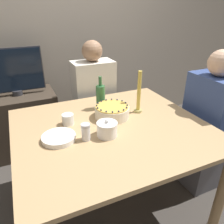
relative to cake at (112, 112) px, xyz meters
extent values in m
plane|color=#3D3833|center=(-0.06, -0.13, -0.78)|extent=(12.00, 12.00, 0.00)
cube|color=#ADA393|center=(-0.06, 1.27, 0.52)|extent=(8.00, 0.05, 2.60)
cube|color=tan|center=(-0.06, -0.13, -0.06)|extent=(1.30, 1.15, 0.03)
cylinder|color=tan|center=(0.53, -0.64, -0.43)|extent=(0.07, 0.07, 0.71)
cylinder|color=tan|center=(-0.65, 0.38, -0.43)|extent=(0.07, 0.07, 0.71)
cylinder|color=tan|center=(0.53, 0.38, -0.43)|extent=(0.07, 0.07, 0.71)
cylinder|color=#EFE5CC|center=(0.00, 0.00, 0.00)|extent=(0.26, 0.26, 0.08)
cylinder|color=gold|center=(0.00, 0.00, 0.04)|extent=(0.25, 0.25, 0.01)
sphere|color=#23284C|center=(0.11, 0.00, 0.05)|extent=(0.01, 0.01, 0.01)
sphere|color=#23284C|center=(0.10, 0.04, 0.05)|extent=(0.01, 0.01, 0.01)
sphere|color=#23284C|center=(0.08, 0.08, 0.05)|extent=(0.01, 0.01, 0.01)
sphere|color=#23284C|center=(0.04, 0.10, 0.05)|extent=(0.01, 0.01, 0.01)
sphere|color=#23284C|center=(0.00, 0.11, 0.05)|extent=(0.01, 0.01, 0.01)
sphere|color=#23284C|center=(-0.04, 0.10, 0.05)|extent=(0.01, 0.01, 0.01)
sphere|color=#23284C|center=(-0.08, 0.08, 0.05)|extent=(0.01, 0.01, 0.01)
sphere|color=#23284C|center=(-0.10, 0.04, 0.05)|extent=(0.01, 0.01, 0.01)
sphere|color=#23284C|center=(-0.11, 0.00, 0.05)|extent=(0.01, 0.01, 0.01)
sphere|color=#23284C|center=(-0.10, -0.04, 0.05)|extent=(0.01, 0.01, 0.01)
sphere|color=#23284C|center=(-0.08, -0.08, 0.05)|extent=(0.01, 0.01, 0.01)
sphere|color=#23284C|center=(-0.04, -0.10, 0.05)|extent=(0.01, 0.01, 0.01)
sphere|color=#23284C|center=(0.00, -0.11, 0.05)|extent=(0.01, 0.01, 0.01)
sphere|color=#23284C|center=(0.04, -0.10, 0.05)|extent=(0.01, 0.01, 0.01)
sphere|color=#23284C|center=(0.08, -0.08, 0.05)|extent=(0.01, 0.01, 0.01)
sphere|color=#23284C|center=(0.10, -0.04, 0.05)|extent=(0.01, 0.01, 0.01)
cylinder|color=white|center=(-0.14, -0.23, 0.00)|extent=(0.13, 0.13, 0.08)
cylinder|color=white|center=(-0.14, -0.23, 0.04)|extent=(0.13, 0.13, 0.01)
sphere|color=white|center=(-0.14, -0.23, 0.06)|extent=(0.02, 0.02, 0.02)
cylinder|color=white|center=(-0.27, -0.21, 0.00)|extent=(0.06, 0.06, 0.09)
cylinder|color=silver|center=(-0.27, -0.21, 0.06)|extent=(0.06, 0.06, 0.02)
cylinder|color=white|center=(-0.43, -0.15, -0.04)|extent=(0.21, 0.21, 0.01)
cylinder|color=white|center=(-0.43, -0.15, -0.03)|extent=(0.21, 0.21, 0.01)
cylinder|color=white|center=(-0.43, -0.15, -0.03)|extent=(0.21, 0.21, 0.01)
cylinder|color=white|center=(-0.43, -0.15, -0.02)|extent=(0.21, 0.21, 0.01)
cylinder|color=tan|center=(0.22, 0.00, -0.04)|extent=(0.06, 0.06, 0.02)
cylinder|color=gold|center=(0.22, 0.00, 0.13)|extent=(0.03, 0.03, 0.31)
cylinder|color=#2D6638|center=(-0.02, 0.18, 0.05)|extent=(0.07, 0.07, 0.19)
cylinder|color=#2D6638|center=(-0.02, 0.18, 0.18)|extent=(0.03, 0.03, 0.07)
cylinder|color=white|center=(-0.33, 0.02, -0.01)|extent=(0.08, 0.08, 0.08)
cube|color=#2D2D38|center=(0.09, 0.64, -0.56)|extent=(0.34, 0.34, 0.45)
cube|color=silver|center=(0.09, 0.64, -0.05)|extent=(0.40, 0.24, 0.56)
sphere|color=#9E7556|center=(0.09, 0.64, 0.33)|extent=(0.20, 0.20, 0.20)
cube|color=#595960|center=(0.79, -0.20, -0.56)|extent=(0.34, 0.34, 0.45)
cube|color=#33477F|center=(0.79, -0.20, -0.05)|extent=(0.24, 0.40, 0.56)
sphere|color=#D8AD8C|center=(0.79, -0.20, 0.33)|extent=(0.20, 0.20, 0.20)
cube|color=#382D23|center=(-0.62, 0.99, -0.45)|extent=(0.72, 0.48, 0.66)
cylinder|color=#2D2D33|center=(-0.62, 0.99, -0.10)|extent=(0.10, 0.10, 0.05)
cube|color=#2D2D33|center=(-0.62, 0.99, 0.14)|extent=(0.57, 0.02, 0.44)
cube|color=black|center=(-0.62, 0.99, 0.14)|extent=(0.55, 0.03, 0.41)
camera|label=1|loc=(-0.60, -1.33, 0.71)|focal=35.00mm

